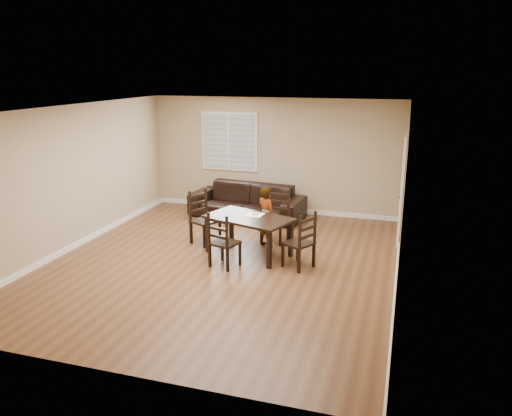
{
  "coord_description": "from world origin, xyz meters",
  "views": [
    {
      "loc": [
        2.99,
        -7.77,
        3.33
      ],
      "look_at": [
        0.56,
        0.2,
        1.0
      ],
      "focal_mm": 35.0,
      "sensor_mm": 36.0,
      "label": 1
    }
  ],
  "objects_px": {
    "dining_table": "(249,222)",
    "chair_right": "(304,244)",
    "chair_left": "(201,218)",
    "child": "(266,217)",
    "chair_near": "(278,217)",
    "donut": "(255,214)",
    "chair_far": "(220,244)",
    "sofa": "(247,201)"
  },
  "relations": [
    {
      "from": "chair_near",
      "to": "chair_right",
      "type": "distance_m",
      "value": 1.57
    },
    {
      "from": "chair_near",
      "to": "chair_far",
      "type": "height_order",
      "value": "chair_near"
    },
    {
      "from": "dining_table",
      "to": "chair_right",
      "type": "height_order",
      "value": "chair_right"
    },
    {
      "from": "donut",
      "to": "chair_far",
      "type": "bearing_deg",
      "value": -109.57
    },
    {
      "from": "chair_right",
      "to": "chair_left",
      "type": "bearing_deg",
      "value": -80.85
    },
    {
      "from": "sofa",
      "to": "child",
      "type": "bearing_deg",
      "value": -55.25
    },
    {
      "from": "chair_near",
      "to": "donut",
      "type": "distance_m",
      "value": 0.87
    },
    {
      "from": "chair_left",
      "to": "chair_near",
      "type": "bearing_deg",
      "value": -42.86
    },
    {
      "from": "chair_left",
      "to": "sofa",
      "type": "height_order",
      "value": "chair_left"
    },
    {
      "from": "chair_near",
      "to": "chair_far",
      "type": "xyz_separation_m",
      "value": [
        -0.56,
        -1.73,
        -0.03
      ]
    },
    {
      "from": "chair_right",
      "to": "donut",
      "type": "bearing_deg",
      "value": -89.47
    },
    {
      "from": "dining_table",
      "to": "child",
      "type": "xyz_separation_m",
      "value": [
        0.18,
        0.53,
        -0.04
      ]
    },
    {
      "from": "chair_near",
      "to": "chair_far",
      "type": "distance_m",
      "value": 1.82
    },
    {
      "from": "chair_near",
      "to": "chair_left",
      "type": "bearing_deg",
      "value": -149.11
    },
    {
      "from": "chair_near",
      "to": "child",
      "type": "relative_size",
      "value": 0.88
    },
    {
      "from": "donut",
      "to": "sofa",
      "type": "relative_size",
      "value": 0.04
    },
    {
      "from": "chair_left",
      "to": "chair_right",
      "type": "relative_size",
      "value": 1.05
    },
    {
      "from": "chair_left",
      "to": "child",
      "type": "distance_m",
      "value": 1.31
    },
    {
      "from": "chair_far",
      "to": "child",
      "type": "xyz_separation_m",
      "value": [
        0.44,
        1.31,
        0.14
      ]
    },
    {
      "from": "chair_near",
      "to": "chair_right",
      "type": "xyz_separation_m",
      "value": [
        0.81,
        -1.35,
        -0.02
      ]
    },
    {
      "from": "dining_table",
      "to": "chair_left",
      "type": "distance_m",
      "value": 1.2
    },
    {
      "from": "chair_near",
      "to": "donut",
      "type": "relative_size",
      "value": 9.77
    },
    {
      "from": "chair_far",
      "to": "child",
      "type": "height_order",
      "value": "child"
    },
    {
      "from": "dining_table",
      "to": "chair_left",
      "type": "bearing_deg",
      "value": 179.22
    },
    {
      "from": "chair_near",
      "to": "chair_left",
      "type": "xyz_separation_m",
      "value": [
        -1.42,
        -0.55,
        0.01
      ]
    },
    {
      "from": "child",
      "to": "chair_far",
      "type": "bearing_deg",
      "value": 103.82
    },
    {
      "from": "dining_table",
      "to": "chair_far",
      "type": "bearing_deg",
      "value": -89.75
    },
    {
      "from": "dining_table",
      "to": "chair_near",
      "type": "height_order",
      "value": "chair_near"
    },
    {
      "from": "chair_left",
      "to": "child",
      "type": "relative_size",
      "value": 0.89
    },
    {
      "from": "chair_far",
      "to": "chair_right",
      "type": "xyz_separation_m",
      "value": [
        1.37,
        0.38,
        0.01
      ]
    },
    {
      "from": "chair_left",
      "to": "sofa",
      "type": "bearing_deg",
      "value": 15.52
    },
    {
      "from": "chair_far",
      "to": "sofa",
      "type": "xyz_separation_m",
      "value": [
        -0.52,
        3.07,
        -0.07
      ]
    },
    {
      "from": "chair_far",
      "to": "chair_right",
      "type": "relative_size",
      "value": 0.98
    },
    {
      "from": "sofa",
      "to": "dining_table",
      "type": "bearing_deg",
      "value": -65.06
    },
    {
      "from": "dining_table",
      "to": "chair_near",
      "type": "relative_size",
      "value": 1.66
    },
    {
      "from": "chair_far",
      "to": "chair_right",
      "type": "bearing_deg",
      "value": -147.47
    },
    {
      "from": "chair_right",
      "to": "child",
      "type": "height_order",
      "value": "child"
    },
    {
      "from": "chair_left",
      "to": "donut",
      "type": "distance_m",
      "value": 1.25
    },
    {
      "from": "chair_far",
      "to": "sofa",
      "type": "bearing_deg",
      "value": -63.51
    },
    {
      "from": "chair_near",
      "to": "donut",
      "type": "bearing_deg",
      "value": -96.28
    },
    {
      "from": "child",
      "to": "sofa",
      "type": "bearing_deg",
      "value": -29.08
    },
    {
      "from": "chair_far",
      "to": "chair_left",
      "type": "xyz_separation_m",
      "value": [
        -0.86,
        1.18,
        0.03
      ]
    }
  ]
}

